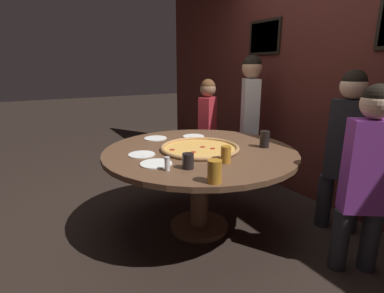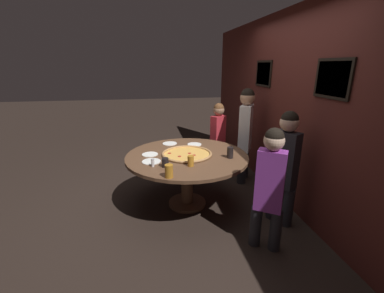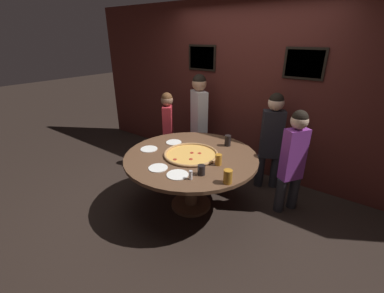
{
  "view_description": "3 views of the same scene",
  "coord_description": "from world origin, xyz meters",
  "px_view_note": "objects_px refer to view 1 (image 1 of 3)",
  "views": [
    {
      "loc": [
        2.09,
        -1.25,
        1.43
      ],
      "look_at": [
        0.02,
        -0.09,
        0.78
      ],
      "focal_mm": 28.0,
      "sensor_mm": 36.0,
      "label": 1
    },
    {
      "loc": [
        3.18,
        -0.49,
        1.88
      ],
      "look_at": [
        0.03,
        0.06,
        0.86
      ],
      "focal_mm": 24.0,
      "sensor_mm": 36.0,
      "label": 2
    },
    {
      "loc": [
        1.7,
        -2.26,
        2.08
      ],
      "look_at": [
        -0.03,
        0.06,
        0.83
      ],
      "focal_mm": 24.0,
      "sensor_mm": 36.0,
      "label": 3
    }
  ],
  "objects_px": {
    "white_plate_far_back": "(193,136)",
    "dining_table": "(200,164)",
    "drink_cup_far_left": "(226,155)",
    "diner_side_left": "(207,124)",
    "drink_cup_near_left": "(215,171)",
    "white_plate_beside_cup": "(155,138)",
    "condiment_shaker": "(167,164)",
    "white_plate_near_front": "(156,164)",
    "drink_cup_near_right": "(188,161)",
    "drink_cup_centre_back": "(265,139)",
    "white_plate_right_side": "(142,154)",
    "diner_side_right": "(346,143)",
    "diner_far_left": "(366,171)",
    "diner_far_right": "(250,114)",
    "giant_pizza": "(200,148)"
  },
  "relations": [
    {
      "from": "dining_table",
      "to": "drink_cup_centre_back",
      "type": "height_order",
      "value": "drink_cup_centre_back"
    },
    {
      "from": "drink_cup_near_left",
      "to": "white_plate_far_back",
      "type": "xyz_separation_m",
      "value": [
        -1.1,
        0.48,
        -0.07
      ]
    },
    {
      "from": "white_plate_beside_cup",
      "to": "diner_far_right",
      "type": "height_order",
      "value": "diner_far_right"
    },
    {
      "from": "white_plate_right_side",
      "to": "diner_far_right",
      "type": "distance_m",
      "value": 1.64
    },
    {
      "from": "condiment_shaker",
      "to": "white_plate_beside_cup",
      "type": "bearing_deg",
      "value": 162.43
    },
    {
      "from": "white_plate_right_side",
      "to": "diner_side_right",
      "type": "xyz_separation_m",
      "value": [
        0.69,
        1.55,
        0.05
      ]
    },
    {
      "from": "white_plate_right_side",
      "to": "diner_far_left",
      "type": "xyz_separation_m",
      "value": [
        1.11,
        1.16,
        0.01
      ]
    },
    {
      "from": "giant_pizza",
      "to": "drink_cup_near_right",
      "type": "distance_m",
      "value": 0.49
    },
    {
      "from": "drink_cup_centre_back",
      "to": "white_plate_near_front",
      "type": "xyz_separation_m",
      "value": [
        -0.03,
        -1.0,
        -0.07
      ]
    },
    {
      "from": "dining_table",
      "to": "white_plate_right_side",
      "type": "xyz_separation_m",
      "value": [
        -0.09,
        -0.48,
        0.13
      ]
    },
    {
      "from": "giant_pizza",
      "to": "diner_far_right",
      "type": "bearing_deg",
      "value": 120.85
    },
    {
      "from": "drink_cup_near_right",
      "to": "diner_side_left",
      "type": "relative_size",
      "value": 0.08
    },
    {
      "from": "drink_cup_far_left",
      "to": "white_plate_far_back",
      "type": "height_order",
      "value": "drink_cup_far_left"
    },
    {
      "from": "drink_cup_far_left",
      "to": "white_plate_far_back",
      "type": "distance_m",
      "value": 0.85
    },
    {
      "from": "drink_cup_centre_back",
      "to": "diner_far_right",
      "type": "xyz_separation_m",
      "value": [
        -0.84,
        0.53,
        0.06
      ]
    },
    {
      "from": "drink_cup_near_right",
      "to": "diner_side_right",
      "type": "relative_size",
      "value": 0.08
    },
    {
      "from": "white_plate_beside_cup",
      "to": "white_plate_near_front",
      "type": "height_order",
      "value": "same"
    },
    {
      "from": "giant_pizza",
      "to": "diner_side_left",
      "type": "xyz_separation_m",
      "value": [
        -1.01,
        0.71,
        -0.03
      ]
    },
    {
      "from": "giant_pizza",
      "to": "diner_far_right",
      "type": "relative_size",
      "value": 0.43
    },
    {
      "from": "drink_cup_near_right",
      "to": "condiment_shaker",
      "type": "relative_size",
      "value": 1.11
    },
    {
      "from": "diner_far_left",
      "to": "diner_side_left",
      "type": "xyz_separation_m",
      "value": [
        -2.02,
        0.03,
        -0.03
      ]
    },
    {
      "from": "dining_table",
      "to": "diner_far_right",
      "type": "height_order",
      "value": "diner_far_right"
    },
    {
      "from": "white_plate_far_back",
      "to": "drink_cup_centre_back",
      "type": "bearing_deg",
      "value": 28.28
    },
    {
      "from": "dining_table",
      "to": "drink_cup_far_left",
      "type": "relative_size",
      "value": 12.83
    },
    {
      "from": "white_plate_beside_cup",
      "to": "condiment_shaker",
      "type": "bearing_deg",
      "value": -17.57
    },
    {
      "from": "drink_cup_far_left",
      "to": "diner_side_left",
      "type": "relative_size",
      "value": 0.1
    },
    {
      "from": "giant_pizza",
      "to": "drink_cup_far_left",
      "type": "height_order",
      "value": "drink_cup_far_left"
    },
    {
      "from": "white_plate_near_front",
      "to": "white_plate_far_back",
      "type": "bearing_deg",
      "value": 132.86
    },
    {
      "from": "drink_cup_near_left",
      "to": "white_plate_right_side",
      "type": "height_order",
      "value": "drink_cup_near_left"
    },
    {
      "from": "dining_table",
      "to": "white_plate_beside_cup",
      "type": "xyz_separation_m",
      "value": [
        -0.54,
        -0.18,
        0.13
      ]
    },
    {
      "from": "drink_cup_far_left",
      "to": "white_plate_right_side",
      "type": "height_order",
      "value": "drink_cup_far_left"
    },
    {
      "from": "diner_far_left",
      "to": "diner_far_right",
      "type": "relative_size",
      "value": 0.86
    },
    {
      "from": "diner_far_right",
      "to": "giant_pizza",
      "type": "bearing_deg",
      "value": 151.56
    },
    {
      "from": "drink_cup_near_left",
      "to": "condiment_shaker",
      "type": "height_order",
      "value": "drink_cup_near_left"
    },
    {
      "from": "drink_cup_near_left",
      "to": "diner_far_right",
      "type": "distance_m",
      "value": 1.88
    },
    {
      "from": "white_plate_far_back",
      "to": "dining_table",
      "type": "bearing_deg",
      "value": -22.94
    },
    {
      "from": "diner_far_right",
      "to": "diner_side_left",
      "type": "xyz_separation_m",
      "value": [
        -0.38,
        -0.35,
        -0.15
      ]
    },
    {
      "from": "white_plate_far_back",
      "to": "white_plate_near_front",
      "type": "xyz_separation_m",
      "value": [
        0.61,
        -0.66,
        0.0
      ]
    },
    {
      "from": "white_plate_right_side",
      "to": "diner_side_right",
      "type": "bearing_deg",
      "value": 65.92
    },
    {
      "from": "white_plate_near_front",
      "to": "diner_side_left",
      "type": "height_order",
      "value": "diner_side_left"
    },
    {
      "from": "drink_cup_near_right",
      "to": "drink_cup_centre_back",
      "type": "height_order",
      "value": "drink_cup_centre_back"
    },
    {
      "from": "dining_table",
      "to": "drink_cup_near_left",
      "type": "bearing_deg",
      "value": -23.85
    },
    {
      "from": "drink_cup_near_left",
      "to": "diner_side_right",
      "type": "distance_m",
      "value": 1.37
    },
    {
      "from": "giant_pizza",
      "to": "drink_cup_far_left",
      "type": "bearing_deg",
      "value": -2.63
    },
    {
      "from": "condiment_shaker",
      "to": "drink_cup_near_right",
      "type": "bearing_deg",
      "value": 77.46
    },
    {
      "from": "white_plate_right_side",
      "to": "condiment_shaker",
      "type": "relative_size",
      "value": 2.19
    },
    {
      "from": "dining_table",
      "to": "drink_cup_near_left",
      "type": "xyz_separation_m",
      "value": [
        0.67,
        -0.3,
        0.2
      ]
    },
    {
      "from": "drink_cup_far_left",
      "to": "diner_side_right",
      "type": "relative_size",
      "value": 0.09
    },
    {
      "from": "drink_cup_near_right",
      "to": "diner_far_left",
      "type": "xyz_separation_m",
      "value": [
        0.65,
        1.0,
        -0.04
      ]
    },
    {
      "from": "drink_cup_near_left",
      "to": "white_plate_right_side",
      "type": "xyz_separation_m",
      "value": [
        -0.77,
        -0.19,
        -0.07
      ]
    }
  ]
}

